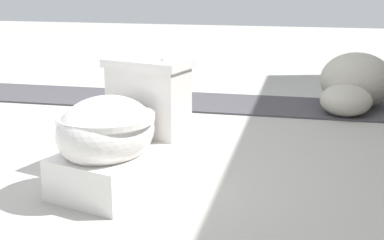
{
  "coord_description": "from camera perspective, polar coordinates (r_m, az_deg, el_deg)",
  "views": [
    {
      "loc": [
        2.25,
        0.98,
        0.86
      ],
      "look_at": [
        0.24,
        0.54,
        0.3
      ],
      "focal_mm": 50.0,
      "sensor_mm": 36.0,
      "label": 1
    }
  ],
  "objects": [
    {
      "name": "ground_plane",
      "position": [
        2.6,
        -10.61,
        -4.31
      ],
      "size": [
        14.0,
        14.0,
        0.0
      ],
      "primitive_type": "plane",
      "color": "#A8A59E"
    },
    {
      "name": "boulder_near",
      "position": [
        3.71,
        17.13,
        4.08
      ],
      "size": [
        0.61,
        0.6,
        0.37
      ],
      "primitive_type": "ellipsoid",
      "rotation": [
        0.0,
        0.0,
        0.34
      ],
      "color": "#ADA899",
      "rests_on": "ground"
    },
    {
      "name": "toilet",
      "position": [
        2.23,
        -7.6,
        -1.56
      ],
      "size": [
        0.71,
        0.53,
        0.52
      ],
      "rotation": [
        0.0,
        0.0,
        -0.28
      ],
      "color": "white",
      "rests_on": "ground"
    },
    {
      "name": "gravel_strip",
      "position": [
        3.66,
        4.42,
        1.74
      ],
      "size": [
        0.56,
        8.0,
        0.01
      ],
      "primitive_type": "cube",
      "color": "#423F44",
      "rests_on": "ground"
    },
    {
      "name": "boulder_far",
      "position": [
        3.48,
        16.09,
        2.03
      ],
      "size": [
        0.39,
        0.38,
        0.2
      ],
      "primitive_type": "ellipsoid",
      "rotation": [
        0.0,
        0.0,
        2.94
      ],
      "color": "#ADA899",
      "rests_on": "ground"
    }
  ]
}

